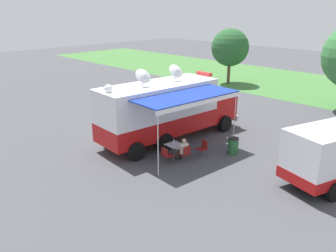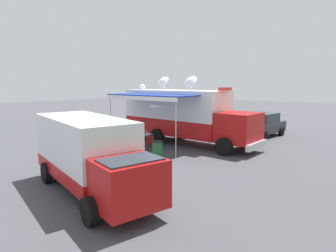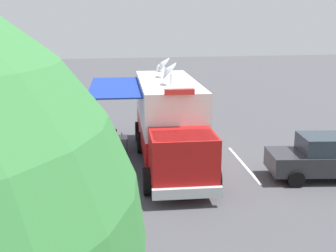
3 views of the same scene
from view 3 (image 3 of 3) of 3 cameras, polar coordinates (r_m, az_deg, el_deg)
ground_plane at (r=19.82m, az=-0.05°, el=-3.89°), size 100.00×100.00×0.00m
lot_stripe at (r=18.88m, az=10.12°, el=-5.07°), size 0.43×4.80×0.01m
command_truck at (r=18.57m, az=0.11°, el=1.10°), size 5.22×9.63×4.53m
folding_table at (r=20.22m, az=-6.65°, el=-1.63°), size 0.85×0.85×0.73m
water_bottle at (r=20.11m, az=-6.29°, el=-1.23°), size 0.07×0.07×0.22m
folding_chair_at_table at (r=20.25m, az=-8.90°, el=-2.16°), size 0.51×0.51×0.87m
folding_chair_beside_table at (r=21.06m, az=-7.54°, el=-1.46°), size 0.51×0.51×0.87m
folding_chair_spare_by_truck at (r=19.08m, az=-9.20°, el=-3.20°), size 0.59×0.59×0.87m
seated_responder at (r=20.20m, az=-8.38°, el=-1.76°), size 0.68×0.58×1.25m
trash_bin at (r=17.78m, az=-12.15°, el=-4.85°), size 0.57×0.57×0.91m
car_behind_truck at (r=17.82m, az=20.25°, el=-3.96°), size 4.42×2.49×1.76m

